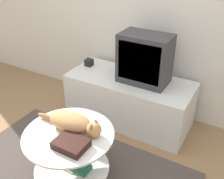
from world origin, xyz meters
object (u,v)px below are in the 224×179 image
object	(u,v)px
speaker	(89,62)
dvd_box	(71,144)
cat	(73,122)
tv	(145,59)

from	to	relation	value
speaker	dvd_box	distance (m)	1.36
speaker	cat	size ratio (longest dim) A/B	0.13
tv	dvd_box	xyz separation A→B (m)	(-0.05, -1.15, -0.23)
tv	speaker	xyz separation A→B (m)	(-0.70, 0.04, -0.21)
tv	speaker	distance (m)	0.73
tv	speaker	world-z (taller)	tv
tv	cat	distance (m)	1.01
speaker	cat	distance (m)	1.16
speaker	dvd_box	xyz separation A→B (m)	(0.66, -1.19, -0.02)
speaker	cat	bearing A→B (deg)	-61.85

